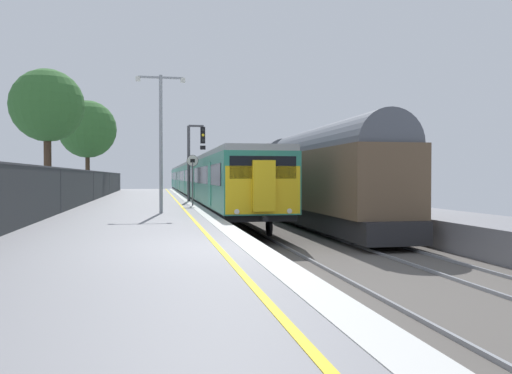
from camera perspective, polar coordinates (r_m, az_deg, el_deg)
name	(u,v)px	position (r m, az deg, el deg)	size (l,w,h in m)	color
ground	(354,272)	(11.94, 10.53, -9.02)	(17.40, 110.00, 1.21)	gray
commuter_train_at_platform	(197,179)	(47.61, -6.35, 0.84)	(2.83, 59.07, 3.81)	#2D846B
freight_train_adjacent_track	(246,175)	(45.76, -1.11, 1.25)	(2.60, 58.69, 4.74)	#232326
signal_gantry	(193,153)	(32.06, -6.77, 3.62)	(1.10, 0.24, 4.61)	#47474C
speed_limit_sign	(193,173)	(27.28, -6.87, 1.48)	(0.59, 0.08, 2.61)	#59595B
platform_lamp_mid	(161,132)	(21.97, -10.24, 5.89)	(2.00, 0.20, 5.63)	#93999E
background_tree_left	(48,107)	(31.69, -21.59, 8.01)	(4.02, 4.02, 7.45)	#473323
background_tree_centre	(88,131)	(45.42, -17.67, 5.80)	(4.69, 4.69, 7.73)	#473323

